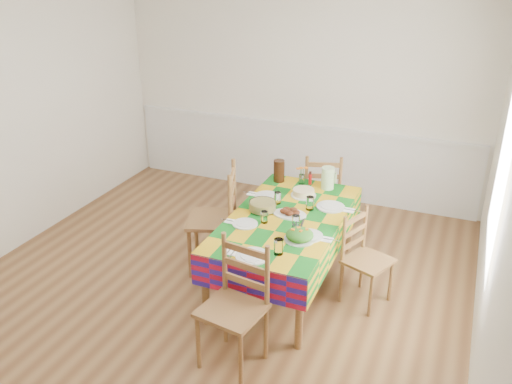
# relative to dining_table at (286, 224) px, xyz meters

# --- Properties ---
(room) EXTENTS (4.58, 5.08, 2.78)m
(room) POSITION_rel_dining_table_xyz_m (-0.58, -0.44, 0.73)
(room) COLOR brown
(room) RESTS_ON ground
(wainscot) EXTENTS (4.41, 0.06, 0.92)m
(wainscot) POSITION_rel_dining_table_xyz_m (-0.58, 2.04, -0.14)
(wainscot) COLOR silver
(wainscot) RESTS_ON room
(window_right) EXTENTS (0.00, 1.40, 1.40)m
(window_right) POSITION_rel_dining_table_xyz_m (1.65, -0.14, 0.88)
(window_right) COLOR white
(window_right) RESTS_ON room
(dining_table) EXTENTS (0.96, 1.79, 0.70)m
(dining_table) POSITION_rel_dining_table_xyz_m (0.00, 0.00, 0.00)
(dining_table) COLOR brown
(dining_table) RESTS_ON room
(setting_near_head) EXTENTS (0.44, 0.29, 0.13)m
(setting_near_head) POSITION_rel_dining_table_xyz_m (0.04, -0.71, 0.10)
(setting_near_head) COLOR silver
(setting_near_head) RESTS_ON dining_table
(setting_left_near) EXTENTS (0.40, 0.24, 0.11)m
(setting_left_near) POSITION_rel_dining_table_xyz_m (-0.24, -0.25, 0.10)
(setting_left_near) COLOR silver
(setting_left_near) RESTS_ON dining_table
(setting_left_far) EXTENTS (0.43, 0.25, 0.11)m
(setting_left_far) POSITION_rel_dining_table_xyz_m (-0.27, 0.29, 0.10)
(setting_left_far) COLOR silver
(setting_left_far) RESTS_ON dining_table
(setting_right_near) EXTENTS (0.45, 0.26, 0.11)m
(setting_right_near) POSITION_rel_dining_table_xyz_m (0.24, -0.23, 0.10)
(setting_right_near) COLOR silver
(setting_right_near) RESTS_ON dining_table
(setting_right_far) EXTENTS (0.49, 0.28, 0.13)m
(setting_right_far) POSITION_rel_dining_table_xyz_m (0.26, 0.29, 0.10)
(setting_right_far) COLOR silver
(setting_right_far) RESTS_ON dining_table
(meat_platter) EXTENTS (0.30, 0.22, 0.06)m
(meat_platter) POSITION_rel_dining_table_xyz_m (0.02, 0.04, 0.10)
(meat_platter) COLOR silver
(meat_platter) RESTS_ON dining_table
(salad_platter) EXTENTS (0.25, 0.25, 0.11)m
(salad_platter) POSITION_rel_dining_table_xyz_m (0.24, -0.36, 0.12)
(salad_platter) COLOR silver
(salad_platter) RESTS_ON dining_table
(pasta_bowl) EXTENTS (0.25, 0.25, 0.09)m
(pasta_bowl) POSITION_rel_dining_table_xyz_m (-0.24, 0.03, 0.12)
(pasta_bowl) COLOR white
(pasta_bowl) RESTS_ON dining_table
(cake) EXTENTS (0.25, 0.25, 0.07)m
(cake) POSITION_rel_dining_table_xyz_m (0.00, 0.48, 0.11)
(cake) COLOR silver
(cake) RESTS_ON dining_table
(serving_utensils) EXTENTS (0.13, 0.30, 0.01)m
(serving_utensils) POSITION_rel_dining_table_xyz_m (0.15, -0.08, 0.08)
(serving_utensils) COLOR black
(serving_utensils) RESTS_ON dining_table
(flower_vase) EXTENTS (0.12, 0.10, 0.19)m
(flower_vase) POSITION_rel_dining_table_xyz_m (-0.11, 0.75, 0.16)
(flower_vase) COLOR white
(flower_vase) RESTS_ON dining_table
(hot_sauce) EXTENTS (0.03, 0.03, 0.14)m
(hot_sauce) POSITION_rel_dining_table_xyz_m (-0.02, 0.78, 0.14)
(hot_sauce) COLOR red
(hot_sauce) RESTS_ON dining_table
(green_pitcher) EXTENTS (0.13, 0.13, 0.22)m
(green_pitcher) POSITION_rel_dining_table_xyz_m (0.17, 0.74, 0.19)
(green_pitcher) COLOR #ACD294
(green_pitcher) RESTS_ON dining_table
(tea_pitcher) EXTENTS (0.11, 0.11, 0.23)m
(tea_pitcher) POSITION_rel_dining_table_xyz_m (-0.34, 0.73, 0.19)
(tea_pitcher) COLOR black
(tea_pitcher) RESTS_ON dining_table
(name_card) EXTENTS (0.08, 0.03, 0.02)m
(name_card) POSITION_rel_dining_table_xyz_m (0.01, -0.85, 0.08)
(name_card) COLOR silver
(name_card) RESTS_ON dining_table
(chair_near) EXTENTS (0.49, 0.48, 0.98)m
(chair_near) POSITION_rel_dining_table_xyz_m (0.01, -1.12, -0.14)
(chair_near) COLOR brown
(chair_near) RESTS_ON room
(chair_far) EXTENTS (0.50, 0.49, 0.93)m
(chair_far) POSITION_rel_dining_table_xyz_m (0.01, 1.13, -0.17)
(chair_far) COLOR brown
(chair_far) RESTS_ON room
(chair_left) EXTENTS (0.58, 0.59, 1.06)m
(chair_left) POSITION_rel_dining_table_xyz_m (-0.71, 0.02, -0.10)
(chair_left) COLOR brown
(chair_left) RESTS_ON room
(chair_right) EXTENTS (0.47, 0.48, 0.84)m
(chair_right) POSITION_rel_dining_table_xyz_m (0.72, 0.01, -0.21)
(chair_right) COLOR brown
(chair_right) RESTS_ON room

